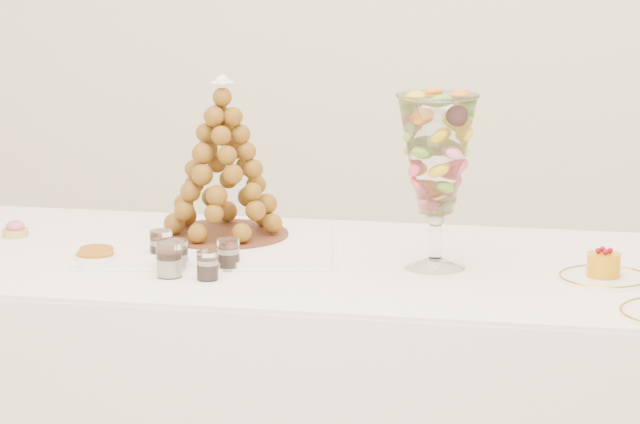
# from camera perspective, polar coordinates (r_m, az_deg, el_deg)

# --- Properties ---
(lace_tray) EXTENTS (0.66, 0.55, 0.02)m
(lace_tray) POSITION_cam_1_polar(r_m,az_deg,el_deg) (3.56, -4.22, -1.20)
(lace_tray) COLOR white
(lace_tray) RESTS_ON buffet_table
(macaron_vase) EXTENTS (0.18, 0.18, 0.39)m
(macaron_vase) POSITION_cam_1_polar(r_m,az_deg,el_deg) (3.33, 4.42, 2.10)
(macaron_vase) COLOR white
(macaron_vase) RESTS_ON buffet_table
(cake_plate) EXTENTS (0.20, 0.20, 0.01)m
(cake_plate) POSITION_cam_1_polar(r_m,az_deg,el_deg) (3.32, 10.65, -2.47)
(cake_plate) COLOR white
(cake_plate) RESTS_ON buffet_table
(pink_tart) EXTENTS (0.06, 0.06, 0.04)m
(pink_tart) POSITION_cam_1_polar(r_m,az_deg,el_deg) (3.74, -11.40, -0.66)
(pink_tart) COLOR tan
(pink_tart) RESTS_ON buffet_table
(verrine_a) EXTENTS (0.06, 0.06, 0.07)m
(verrine_a) POSITION_cam_1_polar(r_m,az_deg,el_deg) (3.45, -6.00, -1.27)
(verrine_a) COLOR white
(verrine_a) RESTS_ON buffet_table
(verrine_b) EXTENTS (0.05, 0.05, 0.07)m
(verrine_b) POSITION_cam_1_polar(r_m,az_deg,el_deg) (3.36, -5.41, -1.62)
(verrine_b) COLOR white
(verrine_b) RESTS_ON buffet_table
(verrine_c) EXTENTS (0.06, 0.06, 0.07)m
(verrine_c) POSITION_cam_1_polar(r_m,az_deg,el_deg) (3.36, -3.48, -1.60)
(verrine_c) COLOR white
(verrine_c) RESTS_ON buffet_table
(verrine_d) EXTENTS (0.07, 0.07, 0.08)m
(verrine_d) POSITION_cam_1_polar(r_m,az_deg,el_deg) (3.30, -5.70, -1.81)
(verrine_d) COLOR white
(verrine_d) RESTS_ON buffet_table
(verrine_e) EXTENTS (0.05, 0.05, 0.06)m
(verrine_e) POSITION_cam_1_polar(r_m,az_deg,el_deg) (3.28, -4.26, -2.02)
(verrine_e) COLOR white
(verrine_e) RESTS_ON buffet_table
(ramekin_back) EXTENTS (0.09, 0.09, 0.03)m
(ramekin_back) POSITION_cam_1_polar(r_m,az_deg,el_deg) (3.47, -8.41, -1.61)
(ramekin_back) COLOR white
(ramekin_back) RESTS_ON buffet_table
(ramekin_front) EXTENTS (0.10, 0.10, 0.03)m
(ramekin_front) POSITION_cam_1_polar(r_m,az_deg,el_deg) (3.41, -8.46, -1.83)
(ramekin_front) COLOR white
(ramekin_front) RESTS_ON buffet_table
(croquembouche) EXTENTS (0.31, 0.31, 0.38)m
(croquembouche) POSITION_cam_1_polar(r_m,az_deg,el_deg) (3.57, -3.67, 2.03)
(croquembouche) COLOR #5F2D19
(croquembouche) RESTS_ON lace_tray
(mousse_cake) EXTENTS (0.07, 0.07, 0.06)m
(mousse_cake) POSITION_cam_1_polar(r_m,az_deg,el_deg) (3.32, 10.63, -1.95)
(mousse_cake) COLOR #C88A09
(mousse_cake) RESTS_ON cake_plate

